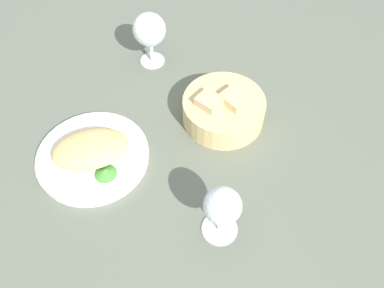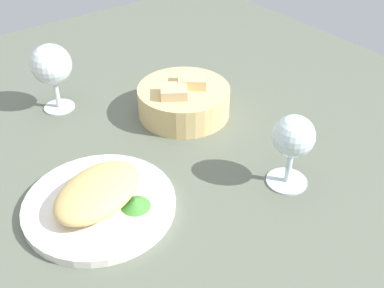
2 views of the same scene
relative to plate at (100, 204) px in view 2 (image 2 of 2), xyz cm
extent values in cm
cube|color=#585F50|center=(11.52, 5.27, -1.70)|extent=(140.00, 140.00, 2.00)
cylinder|color=white|center=(0.00, 0.00, 0.00)|extent=(23.44, 23.44, 1.40)
ellipsoid|color=tan|center=(0.00, 0.00, 2.69)|extent=(18.13, 15.13, 3.98)
cone|color=#3E8731|center=(3.91, -4.31, 1.40)|extent=(4.61, 4.61, 1.40)
cylinder|color=#D6B776|center=(26.32, 13.99, 2.22)|extent=(18.11, 18.11, 5.84)
cube|color=tan|center=(28.42, 13.84, 4.50)|extent=(7.27, 7.21, 5.41)
cube|color=tan|center=(23.13, 12.66, 4.54)|extent=(6.62, 6.48, 4.97)
cylinder|color=silver|center=(27.51, -13.10, -0.40)|extent=(6.74, 6.74, 0.60)
cylinder|color=silver|center=(27.51, -13.10, 2.55)|extent=(1.00, 1.00, 5.30)
sphere|color=silver|center=(27.51, -13.10, 8.58)|extent=(6.76, 6.76, 6.76)
cylinder|color=silver|center=(7.22, 31.16, -0.40)|extent=(6.17, 6.17, 0.60)
cylinder|color=silver|center=(7.22, 31.16, 2.52)|extent=(1.00, 1.00, 5.24)
sphere|color=silver|center=(7.22, 31.16, 9.13)|extent=(7.98, 7.98, 7.98)
camera|label=1|loc=(25.92, -45.09, 68.67)|focal=37.40mm
camera|label=2|loc=(-20.14, -50.33, 50.16)|focal=43.70mm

